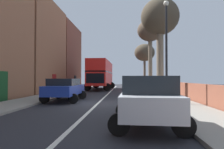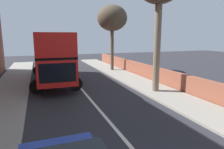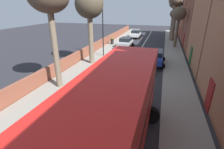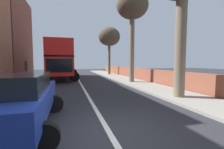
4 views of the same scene
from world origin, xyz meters
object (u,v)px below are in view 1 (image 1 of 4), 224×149
(parked_car_blue_left_2, at_px, (65,88))
(parked_car_silver_right_1, at_px, (148,98))
(double_decker_bus, at_px, (101,73))
(street_tree_right_1, at_px, (145,53))
(street_tree_right_5, at_px, (160,20))
(lamppost_right, at_px, (166,43))
(street_tree_right_3, at_px, (150,32))

(parked_car_blue_left_2, bearing_deg, parked_car_silver_right_1, -53.90)
(double_decker_bus, relative_size, parked_car_silver_right_1, 2.54)
(parked_car_blue_left_2, height_order, street_tree_right_1, street_tree_right_1)
(double_decker_bus, bearing_deg, street_tree_right_1, 28.69)
(street_tree_right_1, bearing_deg, parked_car_blue_left_2, -112.47)
(street_tree_right_5, bearing_deg, lamppost_right, -93.88)
(double_decker_bus, xyz_separation_m, street_tree_right_3, (6.33, -5.84, 4.48))
(street_tree_right_1, xyz_separation_m, street_tree_right_5, (-0.44, -16.06, 0.56))
(parked_car_blue_left_2, xyz_separation_m, street_tree_right_5, (7.03, 2.01, 5.37))
(double_decker_bus, xyz_separation_m, street_tree_right_1, (6.67, 3.65, 3.39))
(street_tree_right_1, distance_m, lamppost_right, 19.57)
(parked_car_blue_left_2, bearing_deg, lamppost_right, -11.62)
(double_decker_bus, distance_m, street_tree_right_3, 9.71)
(parked_car_silver_right_1, bearing_deg, street_tree_right_3, 82.12)
(double_decker_bus, bearing_deg, parked_car_blue_left_2, -93.17)
(street_tree_right_1, bearing_deg, street_tree_right_3, -92.05)
(street_tree_right_1, relative_size, street_tree_right_5, 0.90)
(parked_car_silver_right_1, bearing_deg, double_decker_bus, 101.16)
(street_tree_right_3, distance_m, street_tree_right_5, 6.58)
(street_tree_right_3, bearing_deg, lamppost_right, -91.91)
(street_tree_right_3, distance_m, lamppost_right, 10.42)
(parked_car_silver_right_1, relative_size, street_tree_right_1, 0.56)
(parked_car_silver_right_1, bearing_deg, street_tree_right_1, 84.33)
(parked_car_blue_left_2, distance_m, lamppost_right, 7.52)
(parked_car_silver_right_1, xyz_separation_m, lamppost_right, (1.80, 5.46, 2.85))
(parked_car_silver_right_1, distance_m, lamppost_right, 6.42)
(street_tree_right_1, height_order, street_tree_right_3, street_tree_right_3)
(parked_car_blue_left_2, height_order, lamppost_right, lamppost_right)
(street_tree_right_3, bearing_deg, double_decker_bus, 137.30)
(double_decker_bus, height_order, parked_car_blue_left_2, double_decker_bus)
(parked_car_blue_left_2, xyz_separation_m, street_tree_right_3, (7.13, 8.57, 5.91))
(double_decker_bus, height_order, street_tree_right_5, street_tree_right_5)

